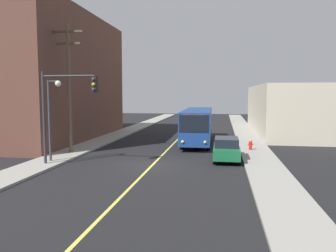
% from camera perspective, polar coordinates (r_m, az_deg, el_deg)
% --- Properties ---
extents(ground_plane, '(120.00, 120.00, 0.00)m').
position_cam_1_polar(ground_plane, '(22.72, -2.64, -6.58)').
color(ground_plane, black).
extents(sidewalk_left, '(2.50, 90.00, 0.15)m').
position_cam_1_polar(sidewalk_left, '(34.19, -11.20, -2.52)').
color(sidewalk_left, gray).
rests_on(sidewalk_left, ground).
extents(sidewalk_right, '(2.50, 90.00, 0.15)m').
position_cam_1_polar(sidewalk_right, '(32.22, 13.83, -3.05)').
color(sidewalk_right, gray).
rests_on(sidewalk_right, ground).
extents(lane_stripe_center, '(0.16, 60.00, 0.01)m').
position_cam_1_polar(lane_stripe_center, '(37.34, 2.02, -1.87)').
color(lane_stripe_center, '#D8CC4C').
rests_on(lane_stripe_center, ground).
extents(building_left_brick, '(10.00, 20.73, 12.77)m').
position_cam_1_polar(building_left_brick, '(37.80, -19.61, 7.61)').
color(building_left_brick, brown).
rests_on(building_left_brick, ground).
extents(building_right_warehouse, '(12.00, 22.30, 5.72)m').
position_cam_1_polar(building_right_warehouse, '(44.37, 22.05, 2.59)').
color(building_right_warehouse, beige).
rests_on(building_right_warehouse, ground).
extents(city_bus, '(2.81, 12.20, 3.20)m').
position_cam_1_polar(city_bus, '(33.02, 4.98, 0.33)').
color(city_bus, navy).
rests_on(city_bus, ground).
extents(parked_car_green, '(1.83, 4.41, 1.62)m').
position_cam_1_polar(parked_car_green, '(24.55, 9.74, -3.75)').
color(parked_car_green, '#196038').
rests_on(parked_car_green, ground).
extents(utility_pole_near, '(2.40, 0.28, 9.92)m').
position_cam_1_polar(utility_pole_near, '(27.76, -16.18, 7.04)').
color(utility_pole_near, brown).
rests_on(utility_pole_near, sidewalk_left).
extents(traffic_signal_left_corner, '(3.75, 0.48, 6.00)m').
position_cam_1_polar(traffic_signal_left_corner, '(22.87, -16.74, 4.15)').
color(traffic_signal_left_corner, '#2D2D33').
rests_on(traffic_signal_left_corner, sidewalk_left).
extents(street_lamp_left, '(0.98, 0.40, 5.50)m').
position_cam_1_polar(street_lamp_left, '(24.32, -18.80, 2.83)').
color(street_lamp_left, '#38383D').
rests_on(street_lamp_left, sidewalk_left).
extents(fire_hydrant, '(0.44, 0.26, 0.84)m').
position_cam_1_polar(fire_hydrant, '(28.76, 13.61, -3.02)').
color(fire_hydrant, red).
rests_on(fire_hydrant, sidewalk_right).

